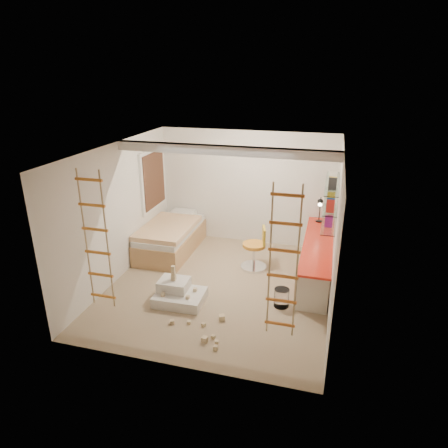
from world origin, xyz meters
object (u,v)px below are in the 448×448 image
(desk, at_px, (317,258))
(swivel_chair, at_px, (255,254))
(bed, at_px, (171,237))
(play_platform, at_px, (178,294))

(desk, height_order, swivel_chair, swivel_chair)
(desk, distance_m, swivel_chair, 1.22)
(bed, bearing_deg, desk, -6.49)
(swivel_chair, relative_size, play_platform, 1.05)
(desk, bearing_deg, swivel_chair, 178.50)
(swivel_chair, bearing_deg, play_platform, -123.72)
(bed, height_order, play_platform, bed)
(desk, distance_m, bed, 3.22)
(bed, relative_size, swivel_chair, 2.22)
(bed, distance_m, play_platform, 2.13)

